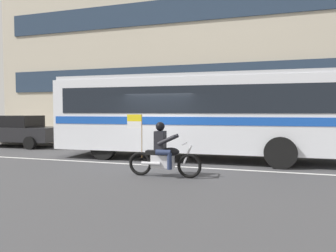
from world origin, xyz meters
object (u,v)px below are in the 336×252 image
motorcycle_with_rider (163,153)px  parked_hatchback_downstreet (19,131)px  transit_bus (196,111)px  fire_hydrant (227,140)px

motorcycle_with_rider → parked_hatchback_downstreet: 10.64m
transit_bus → parked_hatchback_downstreet: 9.90m
transit_bus → parked_hatchback_downstreet: transit_bus is taller
parked_hatchback_downstreet → fire_hydrant: parked_hatchback_downstreet is taller
transit_bus → fire_hydrant: transit_bus is taller
motorcycle_with_rider → parked_hatchback_downstreet: motorcycle_with_rider is taller
motorcycle_with_rider → transit_bus: bearing=85.6°
transit_bus → motorcycle_with_rider: bearing=-94.4°
parked_hatchback_downstreet → fire_hydrant: 10.77m
motorcycle_with_rider → fire_hydrant: size_ratio=2.93×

